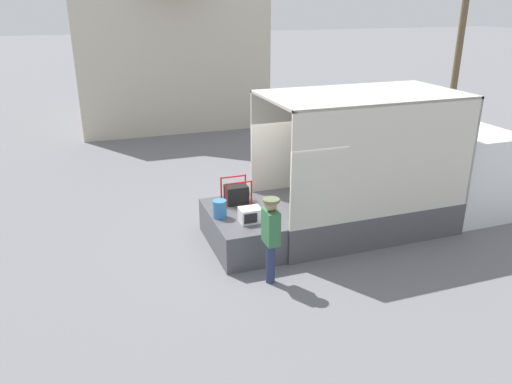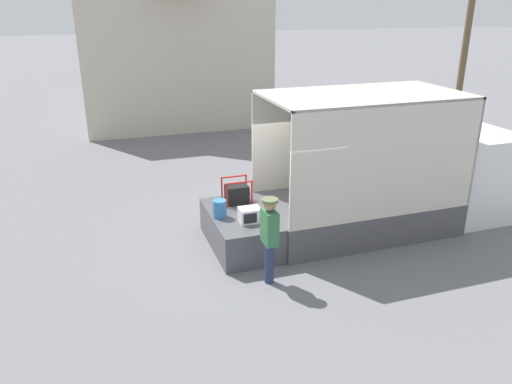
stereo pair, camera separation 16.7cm
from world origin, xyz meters
name	(u,v)px [view 1 (the left image)]	position (x,y,z in m)	size (l,w,h in m)	color
ground_plane	(268,241)	(0.00, 0.00, 0.00)	(160.00, 160.00, 0.00)	slate
box_truck	(408,184)	(3.74, 0.00, 0.94)	(6.39, 2.46, 3.30)	white
tailgate_deck	(241,230)	(-0.67, 0.00, 0.40)	(1.35, 2.34, 0.79)	#4C4C51
microwave	(250,215)	(-0.61, -0.49, 0.95)	(0.45, 0.36, 0.32)	white
portable_generator	(237,194)	(-0.55, 0.63, 1.02)	(0.64, 0.48, 0.60)	black
orange_bucket	(220,209)	(-1.16, -0.04, 0.99)	(0.30, 0.30, 0.39)	#3370B2
worker_person	(271,232)	(-0.61, -1.71, 1.10)	(0.32, 0.44, 1.78)	navy
house_backdrop	(162,29)	(0.15, 13.89, 4.03)	(8.23, 7.19, 7.91)	beige
utility_pole	(462,25)	(11.45, 7.73, 4.30)	(1.80, 0.28, 8.28)	brown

